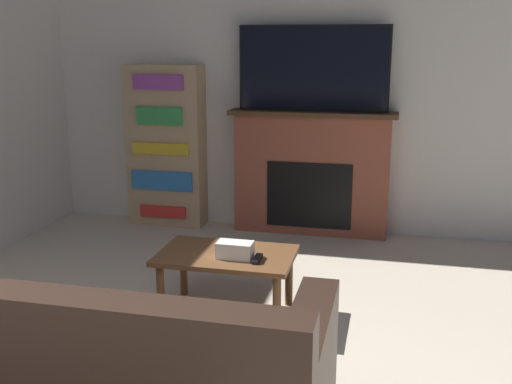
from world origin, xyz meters
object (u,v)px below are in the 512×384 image
tv (313,69)px  coffee_table (226,262)px  bookshelf (166,146)px  fireplace (311,173)px

tv → coffee_table: bearing=-99.2°
tv → bookshelf: (-1.36, -0.00, -0.72)m
fireplace → bookshelf: bookshelf is taller
fireplace → bookshelf: bearing=-179.1°
tv → coffee_table: size_ratio=1.52×
tv → bookshelf: 1.54m
tv → coffee_table: tv is taller
coffee_table → tv: bearing=80.8°
fireplace → coffee_table: 1.81m
fireplace → coffee_table: bearing=-99.1°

